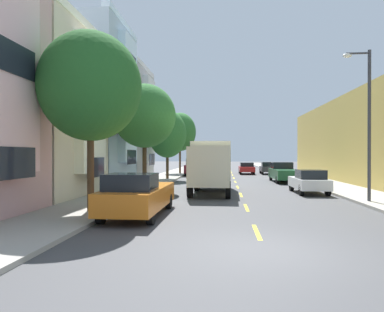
# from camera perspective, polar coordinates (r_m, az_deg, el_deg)

# --- Properties ---
(ground_plane) EXTENTS (160.00, 160.00, 0.00)m
(ground_plane) POSITION_cam_1_polar(r_m,az_deg,el_deg) (39.10, 6.73, -3.31)
(ground_plane) COLOR #424244
(sidewalk_left) EXTENTS (3.20, 120.00, 0.14)m
(sidewalk_left) POSITION_cam_1_polar(r_m,az_deg,el_deg) (37.58, -4.09, -3.34)
(sidewalk_left) COLOR #A39E93
(sidewalk_left) RESTS_ON ground_plane
(sidewalk_right) EXTENTS (3.20, 120.00, 0.14)m
(sidewalk_right) POSITION_cam_1_polar(r_m,az_deg,el_deg) (37.97, 17.61, -3.32)
(sidewalk_right) COLOR #A39E93
(sidewalk_right) RESTS_ON ground_plane
(lane_centerline_dashes) EXTENTS (0.14, 47.20, 0.01)m
(lane_centerline_dashes) POSITION_cam_1_polar(r_m,az_deg,el_deg) (33.62, 6.98, -3.88)
(lane_centerline_dashes) COLOR yellow
(lane_centerline_dashes) RESTS_ON ground_plane
(townhouse_third_powder_blue) EXTENTS (11.85, 7.38, 12.82)m
(townhouse_third_powder_blue) POSITION_cam_1_polar(r_m,az_deg,el_deg) (29.73, -21.36, 7.54)
(townhouse_third_powder_blue) COLOR #9EB7CC
(townhouse_third_powder_blue) RESTS_ON ground_plane
(townhouse_fourth_dove_grey) EXTENTS (11.96, 7.38, 11.19)m
(townhouse_fourth_dove_grey) POSITION_cam_1_polar(r_m,az_deg,el_deg) (36.56, -16.09, 4.89)
(townhouse_fourth_dove_grey) COLOR #A8A8AD
(townhouse_fourth_dove_grey) RESTS_ON ground_plane
(street_tree_nearest) EXTENTS (4.11, 4.11, 7.26)m
(street_tree_nearest) POSITION_cam_1_polar(r_m,az_deg,el_deg) (14.87, -16.33, 10.88)
(street_tree_nearest) COLOR #47331E
(street_tree_nearest) RESTS_ON sidewalk_left
(street_tree_second) EXTENTS (4.25, 4.25, 7.09)m
(street_tree_second) POSITION_cam_1_polar(r_m,az_deg,el_deg) (23.97, -7.80, 6.52)
(street_tree_second) COLOR #47331E
(street_tree_second) RESTS_ON sidewalk_left
(street_tree_third) EXTENTS (3.63, 3.63, 6.53)m
(street_tree_third) POSITION_cam_1_polar(r_m,az_deg,el_deg) (33.32, -4.07, 3.62)
(street_tree_third) COLOR #47331E
(street_tree_third) RESTS_ON sidewalk_left
(street_tree_farthest) EXTENTS (3.95, 3.95, 7.44)m
(street_tree_farthest) POSITION_cam_1_polar(r_m,az_deg,el_deg) (42.88, -1.99, 3.96)
(street_tree_farthest) COLOR #47331E
(street_tree_farthest) RESTS_ON sidewalk_left
(street_lamp) EXTENTS (1.35, 0.28, 7.43)m
(street_lamp) POSITION_cam_1_polar(r_m,az_deg,el_deg) (19.20, 26.71, 6.13)
(street_lamp) COLOR #38383D
(street_lamp) RESTS_ON sidewalk_right
(delivery_box_truck) EXTENTS (2.52, 7.08, 3.23)m
(delivery_box_truck) POSITION_cam_1_polar(r_m,az_deg,el_deg) (22.04, 3.24, -1.27)
(delivery_box_truck) COLOR beige
(delivery_box_truck) RESTS_ON ground_plane
(parked_pickup_orange) EXTENTS (2.07, 5.33, 1.73)m
(parked_pickup_orange) POSITION_cam_1_polar(r_m,az_deg,el_deg) (13.91, -8.89, -6.38)
(parked_pickup_orange) COLOR orange
(parked_pickup_orange) RESTS_ON ground_plane
(parked_hatchback_charcoal) EXTENTS (1.81, 4.03, 1.50)m
(parked_hatchback_charcoal) POSITION_cam_1_polar(r_m,az_deg,el_deg) (43.88, 12.33, -1.94)
(parked_hatchback_charcoal) COLOR #333338
(parked_hatchback_charcoal) RESTS_ON ground_plane
(parked_pickup_forest) EXTENTS (2.09, 5.33, 1.73)m
(parked_pickup_forest) POSITION_cam_1_polar(r_m,az_deg,el_deg) (31.73, 14.84, -2.65)
(parked_pickup_forest) COLOR #194C28
(parked_pickup_forest) RESTS_ON ground_plane
(parked_hatchback_white) EXTENTS (1.80, 4.03, 1.50)m
(parked_hatchback_white) POSITION_cam_1_polar(r_m,az_deg,el_deg) (22.81, 18.65, -3.97)
(parked_hatchback_white) COLOR silver
(parked_hatchback_white) RESTS_ON ground_plane
(parked_suv_burgundy) EXTENTS (2.04, 4.83, 1.93)m
(parked_suv_burgundy) POSITION_cam_1_polar(r_m,az_deg,el_deg) (40.54, 0.45, -1.78)
(parked_suv_burgundy) COLOR maroon
(parked_suv_burgundy) RESTS_ON ground_plane
(moving_red_sedan) EXTENTS (1.80, 4.50, 1.43)m
(moving_red_sedan) POSITION_cam_1_polar(r_m,az_deg,el_deg) (43.69, 8.94, -1.95)
(moving_red_sedan) COLOR #AD1E1E
(moving_red_sedan) RESTS_ON ground_plane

